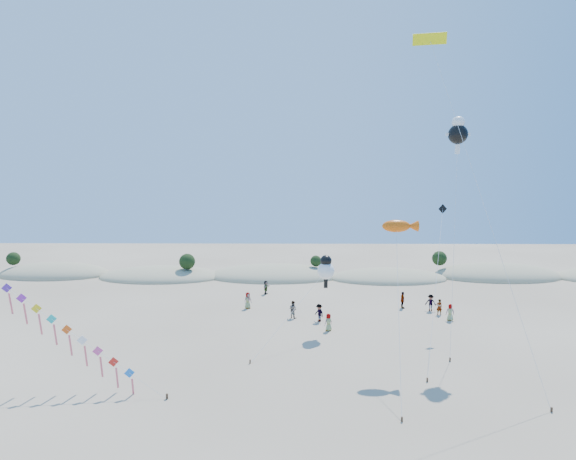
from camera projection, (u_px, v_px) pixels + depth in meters
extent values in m
ellipsoid|color=gray|center=(54.00, 275.00, 69.90)|extent=(16.00, 8.80, 3.60)
ellipsoid|color=#213D16|center=(54.00, 268.00, 69.79)|extent=(12.80, 5.76, 0.64)
ellipsoid|color=gray|center=(161.00, 277.00, 68.31)|extent=(17.60, 9.68, 3.00)
ellipsoid|color=#213D16|center=(161.00, 272.00, 68.22)|extent=(14.08, 6.34, 0.70)
ellipsoid|color=gray|center=(274.00, 277.00, 68.80)|extent=(19.00, 10.45, 3.40)
ellipsoid|color=#213D16|center=(274.00, 270.00, 68.70)|extent=(15.20, 6.84, 0.76)
ellipsoid|color=gray|center=(388.00, 279.00, 67.21)|extent=(16.40, 9.02, 2.80)
ellipsoid|color=#213D16|center=(388.00, 273.00, 67.13)|extent=(13.12, 5.90, 0.66)
ellipsoid|color=gray|center=(497.00, 277.00, 68.80)|extent=(18.00, 9.90, 3.80)
ellipsoid|color=#213D16|center=(498.00, 269.00, 68.69)|extent=(14.40, 6.48, 0.72)
sphere|color=black|center=(13.00, 259.00, 69.92)|extent=(1.90, 1.90, 1.90)
sphere|color=black|center=(187.00, 262.00, 66.80)|extent=(2.20, 2.20, 2.20)
sphere|color=black|center=(316.00, 261.00, 68.59)|extent=(1.60, 1.60, 1.60)
sphere|color=black|center=(439.00, 258.00, 69.73)|extent=(2.10, 2.10, 2.10)
cube|color=#3F2D1E|center=(167.00, 396.00, 30.63)|extent=(0.12, 0.12, 0.35)
cube|color=blue|center=(129.00, 373.00, 31.05)|extent=(1.27, 0.49, 1.34)
cube|color=#E15F73|center=(133.00, 389.00, 31.21)|extent=(0.19, 0.45, 1.55)
cube|color=red|center=(113.00, 362.00, 31.22)|extent=(1.27, 0.49, 1.34)
cube|color=#E15F73|center=(117.00, 378.00, 31.38)|extent=(0.19, 0.45, 1.55)
cube|color=#F04B9C|center=(98.00, 351.00, 31.39)|extent=(1.27, 0.49, 1.34)
cube|color=#E15F73|center=(101.00, 367.00, 31.56)|extent=(0.19, 0.45, 1.55)
cube|color=white|center=(82.00, 340.00, 31.56)|extent=(1.27, 0.49, 1.34)
cube|color=#E15F73|center=(86.00, 356.00, 31.73)|extent=(0.19, 0.45, 1.55)
cube|color=#F75714|center=(67.00, 330.00, 31.73)|extent=(1.27, 0.49, 1.34)
cube|color=#E15F73|center=(71.00, 345.00, 31.90)|extent=(0.19, 0.45, 1.55)
cube|color=#1AC5BA|center=(51.00, 319.00, 31.90)|extent=(1.27, 0.49, 1.34)
cube|color=#E15F73|center=(55.00, 335.00, 32.07)|extent=(0.19, 0.45, 1.55)
cube|color=yellow|center=(36.00, 309.00, 32.07)|extent=(1.27, 0.49, 1.34)
cube|color=#E15F73|center=(40.00, 324.00, 32.24)|extent=(0.19, 0.45, 1.55)
cube|color=purple|center=(21.00, 298.00, 32.25)|extent=(1.27, 0.49, 1.34)
cube|color=#E15F73|center=(25.00, 314.00, 32.41)|extent=(0.19, 0.45, 1.55)
cube|color=#5D2AA8|center=(7.00, 288.00, 32.42)|extent=(1.27, 0.49, 1.34)
cube|color=#E15F73|center=(11.00, 304.00, 32.58)|extent=(0.19, 0.45, 1.55)
cube|color=#3F2D1E|center=(402.00, 419.00, 27.77)|extent=(0.10, 0.10, 0.30)
cylinder|color=silver|center=(399.00, 310.00, 32.27)|extent=(1.60, 10.19, 10.39)
ellipsoid|color=#DA560B|center=(396.00, 226.00, 36.76)|extent=(2.17, 0.96, 0.96)
cone|color=#DA560B|center=(412.00, 226.00, 36.74)|extent=(0.87, 0.87, 0.87)
cube|color=#3F2D1E|center=(250.00, 362.00, 36.50)|extent=(0.10, 0.10, 0.30)
cylinder|color=silver|center=(291.00, 313.00, 40.06)|extent=(6.25, 7.84, 5.67)
sphere|color=white|center=(326.00, 271.00, 43.60)|extent=(1.55, 1.55, 1.55)
sphere|color=black|center=(326.00, 261.00, 43.50)|extent=(1.03, 1.03, 1.03)
cube|color=black|center=(326.00, 284.00, 43.73)|extent=(0.35, 0.18, 0.80)
cube|color=#3F2D1E|center=(450.00, 360.00, 36.93)|extent=(0.10, 0.10, 0.30)
cylinder|color=silver|center=(454.00, 243.00, 38.58)|extent=(1.74, 5.25, 17.68)
sphere|color=black|center=(458.00, 134.00, 40.21)|extent=(1.62, 1.62, 1.62)
sphere|color=white|center=(458.00, 123.00, 40.11)|extent=(1.05, 1.05, 1.05)
cube|color=white|center=(457.00, 149.00, 40.34)|extent=(0.35, 0.18, 0.80)
cube|color=white|center=(450.00, 134.00, 40.22)|extent=(0.60, 0.15, 0.25)
cube|color=white|center=(466.00, 134.00, 40.20)|extent=(0.60, 0.15, 0.25)
cube|color=#3F2D1E|center=(552.00, 410.00, 28.93)|extent=(0.10, 0.10, 0.30)
cylinder|color=silver|center=(485.00, 208.00, 31.88)|extent=(5.76, 8.46, 24.07)
cube|color=#F0F00C|center=(430.00, 39.00, 34.81)|extent=(2.44, 0.99, 0.86)
cube|color=black|center=(429.00, 39.00, 34.83)|extent=(2.35, 0.60, 0.19)
cube|color=#3F2D1E|center=(427.00, 380.00, 33.21)|extent=(0.10, 0.10, 0.30)
cylinder|color=silver|center=(436.00, 282.00, 39.26)|extent=(4.82, 13.43, 11.16)
cube|color=black|center=(443.00, 209.00, 45.29)|extent=(0.88, 0.26, 0.91)
imported|color=slate|center=(293.00, 309.00, 48.34)|extent=(1.08, 1.04, 1.75)
imported|color=slate|center=(328.00, 322.00, 44.28)|extent=(0.93, 0.84, 1.60)
imported|color=slate|center=(319.00, 313.00, 47.14)|extent=(1.19, 1.29, 1.74)
imported|color=slate|center=(403.00, 300.00, 51.91)|extent=(0.44, 1.06, 1.81)
imported|color=slate|center=(439.00, 307.00, 49.48)|extent=(0.62, 0.43, 1.64)
imported|color=slate|center=(248.00, 300.00, 51.90)|extent=(1.02, 0.95, 1.76)
imported|color=slate|center=(450.00, 312.00, 47.45)|extent=(0.87, 0.62, 1.66)
imported|color=slate|center=(431.00, 303.00, 50.95)|extent=(1.29, 1.01, 1.76)
imported|color=slate|center=(266.00, 287.00, 58.34)|extent=(0.93, 1.60, 1.64)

